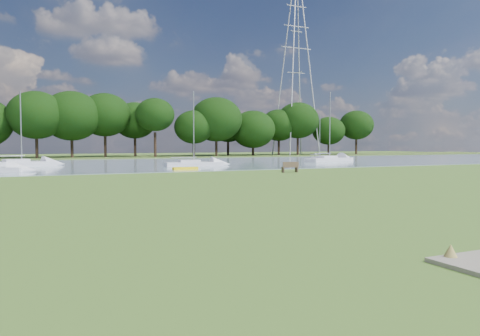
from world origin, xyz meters
name	(u,v)px	position (x,y,z in m)	size (l,w,h in m)	color
ground	(258,199)	(0.00, 0.00, 0.00)	(220.00, 220.00, 0.00)	olive
river	(110,164)	(0.00, 42.00, 0.00)	(220.00, 40.00, 0.10)	gray
far_bank	(82,158)	(0.00, 72.00, 0.00)	(220.00, 20.00, 0.40)	#4C6626
riverbank_bench	(290,167)	(12.35, 17.31, 0.51)	(1.67, 0.63, 1.01)	brown
kayak	(185,168)	(4.76, 25.30, 0.18)	(2.62, 0.61, 0.26)	yellow
pylon	(296,48)	(45.80, 70.00, 23.98)	(7.69, 5.39, 38.86)	#B2B2B2
tree_line	(71,120)	(-2.26, 68.00, 6.89)	(138.46, 9.60, 11.61)	black
sailboat_0	(193,162)	(8.03, 32.15, 0.48)	(6.93, 2.37, 8.84)	silver
sailboat_3	(21,162)	(-10.43, 38.99, 0.57)	(7.68, 4.15, 8.69)	silver
sailboat_4	(319,158)	(31.02, 39.47, 0.45)	(5.23, 2.27, 7.37)	silver
sailboat_5	(329,158)	(30.78, 36.63, 0.56)	(8.39, 3.93, 10.25)	silver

